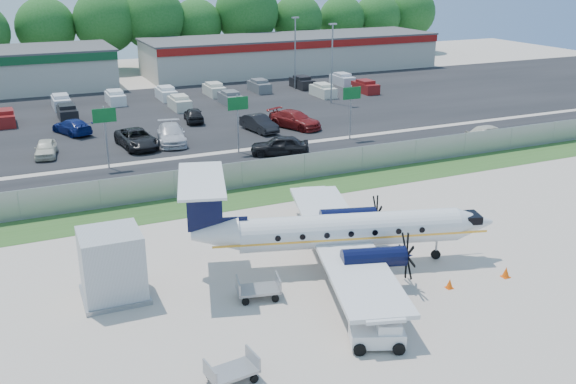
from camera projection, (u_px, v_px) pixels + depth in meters
name	position (u px, v px, depth m)	size (l,w,h in m)	color
ground	(334.00, 266.00, 34.52)	(170.00, 170.00, 0.00)	beige
grass_verge	(253.00, 197.00, 44.81)	(170.00, 4.00, 0.02)	#2D561E
access_road	(221.00, 169.00, 50.82)	(170.00, 8.00, 0.02)	black
parking_lot	(158.00, 115.00, 68.84)	(170.00, 32.00, 0.02)	black
perimeter_fence	(242.00, 175.00, 46.20)	(120.00, 0.06, 1.99)	gray
building_east	(292.00, 53.00, 96.92)	(44.40, 12.40, 5.24)	#BAB5A8
sign_left	(105.00, 124.00, 49.86)	(1.80, 0.26, 5.00)	gray
sign_mid	(238.00, 111.00, 54.13)	(1.80, 0.26, 5.00)	gray
sign_right	(351.00, 101.00, 58.40)	(1.80, 0.26, 5.00)	gray
light_pole_ne	(332.00, 58.00, 73.14)	(0.90, 0.35, 9.09)	gray
light_pole_se	(295.00, 48.00, 81.72)	(0.90, 0.35, 9.09)	gray
tree_line	(105.00, 70.00, 98.03)	(112.00, 6.00, 14.00)	#1A5619
aircraft	(343.00, 230.00, 33.98)	(17.21, 16.80, 5.26)	silver
pushback_tug	(379.00, 333.00, 27.17)	(2.63, 2.33, 1.23)	silver
baggage_cart_near	(258.00, 289.00, 31.07)	(2.28, 1.65, 1.09)	gray
baggage_cart_far	(232.00, 371.00, 24.86)	(2.08, 1.40, 1.02)	gray
service_container	(112.00, 267.00, 30.85)	(3.14, 3.14, 3.42)	#B3B7BA
cone_nose	(506.00, 272.00, 33.24)	(0.41, 0.41, 0.58)	#FF5508
cone_port_wing	(450.00, 284.00, 32.12)	(0.36, 0.36, 0.51)	#FF5508
cone_starboard_wing	(330.00, 210.00, 41.78)	(0.37, 0.37, 0.53)	#FF5508
road_car_mid	(280.00, 155.00, 54.63)	(1.99, 4.94, 1.68)	black
road_car_east	(489.00, 142.00, 58.59)	(1.93, 4.80, 1.64)	beige
parked_car_a	(47.00, 156.00, 54.19)	(1.66, 4.13, 1.41)	beige
parked_car_b	(138.00, 147.00, 56.85)	(2.70, 5.86, 1.63)	black
parked_car_c	(172.00, 143.00, 58.17)	(2.36, 5.82, 1.69)	silver
parked_car_d	(259.00, 131.00, 62.27)	(1.70, 4.87, 1.60)	black
parked_car_e	(295.00, 128.00, 63.63)	(2.36, 5.80, 1.68)	maroon
parked_car_f	(73.00, 134.00, 61.36)	(2.04, 5.02, 1.46)	navy
parked_car_g	(194.00, 122.00, 66.04)	(1.76, 4.37, 1.49)	black
far_parking_rows	(147.00, 107.00, 73.14)	(56.00, 10.00, 1.60)	gray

